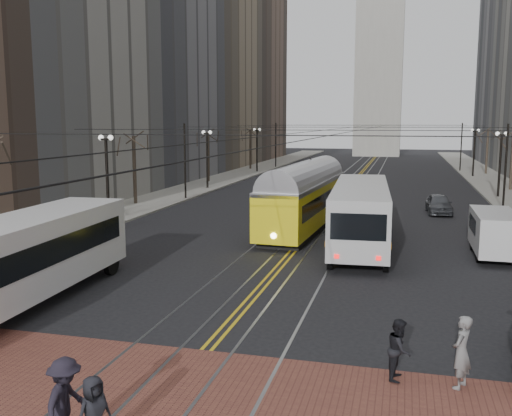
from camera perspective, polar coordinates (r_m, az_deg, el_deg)
The scene contains 20 objects.
ground at distance 18.40m, azimuth -3.95°, elevation -12.88°, with size 260.00×260.00×0.00m, color black.
sidewalk_left at distance 64.90m, azimuth -3.90°, elevation 2.71°, with size 5.00×140.00×0.15m, color gray.
sidewalk_right at distance 62.30m, azimuth 23.29°, elevation 1.78°, with size 5.00×140.00×0.15m, color gray.
crosswalk_band at distance 14.99m, azimuth -9.06°, elevation -18.17°, with size 25.00×6.00×0.01m, color brown.
streetcar_rails at distance 61.83m, azimuth 9.42°, elevation 2.25°, with size 4.80×130.00×0.02m, color gray.
centre_lines at distance 61.83m, azimuth 9.42°, elevation 2.25°, with size 0.42×130.00×0.01m, color gold.
building_left_mid at distance 70.26m, azimuth -12.29°, elevation 16.83°, with size 16.00×20.00×34.00m, color slate.
building_left_far at distance 107.63m, azimuth -2.34°, elevation 15.69°, with size 16.00×20.00×40.00m, color brown.
lamp_posts at distance 45.47m, azimuth 7.61°, elevation 3.57°, with size 27.60×57.20×5.60m.
street_trees at distance 51.91m, azimuth 8.50°, elevation 4.17°, with size 31.68×53.28×5.60m.
trolley_wires at distance 51.43m, azimuth 8.47°, elevation 5.22°, with size 25.96×120.00×6.60m.
transit_bus at distance 22.10m, azimuth -23.36°, elevation -5.46°, with size 2.72×13.05×3.26m, color silver.
streetcar at distance 36.08m, azimuth 4.88°, elevation 0.48°, with size 2.60×13.99×3.30m, color yellow.
rear_bus at distance 31.41m, azimuth 10.40°, elevation -0.79°, with size 2.80×12.89×3.36m, color silver.
cargo_van at distance 30.92m, azimuth 22.73°, elevation -2.49°, with size 1.98×5.15×2.28m, color silver.
sedan_grey at distance 44.30m, azimuth 17.81°, elevation 0.41°, with size 1.72×4.27×1.45m, color #43464B.
pedestrian_a at distance 12.85m, azimuth -15.90°, elevation -19.18°, with size 0.79×0.51×1.61m, color black.
pedestrian_b at distance 15.77m, azimuth 19.86°, elevation -13.38°, with size 0.69×0.46×1.90m, color slate.
pedestrian_c at distance 15.86m, azimuth 14.15°, elevation -13.53°, with size 0.79×0.62×1.63m, color black.
pedestrian_d at distance 13.09m, azimuth -18.52°, elevation -17.95°, with size 1.25×0.72×1.93m, color black.
Camera 1 is at (5.50, -16.21, 6.74)m, focal length 40.00 mm.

